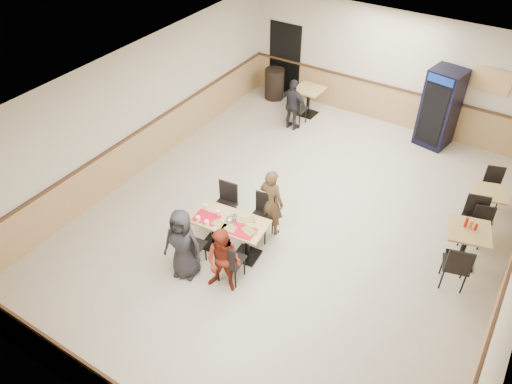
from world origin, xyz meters
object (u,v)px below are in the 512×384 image
Objects in this scene: back_table at (308,97)px; pepsi_cooler at (440,108)px; diner_woman_right at (224,261)px; main_table at (230,231)px; diner_man_opposite at (271,202)px; lone_diner at (293,105)px; diner_woman_left at (183,244)px; side_table_far at (487,201)px; trash_bin at (274,84)px; side_table_near at (466,241)px.

pepsi_cooler is at bearing 6.64° from back_table.
diner_woman_right reaches higher than back_table.
back_table is (-1.21, 5.55, 0.01)m from main_table.
diner_man_opposite is at bearing -71.22° from back_table.
lone_diner is 0.70× the size of pepsi_cooler.
diner_woman_left reaches higher than side_table_far.
side_table_near is at bearing -30.99° from trash_bin.
diner_woman_left reaches higher than main_table.
trash_bin is at bearing -40.11° from lone_diner.
pepsi_cooler reaches higher than trash_bin.
main_table is 4.82m from lone_diner.
diner_woman_right is 7.00m from pepsi_cooler.
side_table_near is 1.18× the size of back_table.
diner_woman_right is 6.60m from back_table.
pepsi_cooler is 2.27× the size of trash_bin.
diner_woman_right is at bearing -67.62° from main_table.
lone_diner is (-1.57, 3.74, -0.05)m from diner_man_opposite.
side_table_far is (3.56, 2.69, -0.28)m from diner_man_opposite.
trash_bin is (-2.95, 6.73, -0.24)m from diner_woman_right.
diner_man_opposite is 1.07× the size of lone_diner.
pepsi_cooler is (3.37, 1.28, 0.31)m from lone_diner.
pepsi_cooler is (2.17, 5.94, 0.49)m from main_table.
diner_man_opposite is at bearing -60.10° from trash_bin.
trash_bin is (-2.13, 6.82, -0.29)m from diner_woman_left.
diner_woman_right is 7.36m from trash_bin.
diner_woman_left is at bearing -133.46° from side_table_far.
diner_woman_right is at bearing -139.47° from side_table_near.
diner_woman_left is at bearing -117.90° from main_table.
back_table is (-5.13, 1.94, 0.06)m from side_table_far.
trash_bin reaches higher than main_table.
diner_man_opposite is (0.73, 1.84, 0.01)m from diner_woman_left.
diner_man_opposite is at bearing -98.63° from pepsi_cooler.
diner_woman_left reaches higher than diner_woman_right.
diner_man_opposite is 4.47m from side_table_far.
side_table_far is at bearing -41.93° from pepsi_cooler.
diner_woman_left reaches higher than side_table_near.
diner_man_opposite is 1.90× the size of back_table.
side_table_near is (5.07, -2.58, -0.16)m from lone_diner.
pepsi_cooler is (1.80, 5.02, 0.26)m from diner_man_opposite.
lone_diner reaches higher than main_table.
main_table is at bearing 106.76° from diner_woman_right.
side_table_far is (4.29, 4.53, -0.27)m from diner_woman_left.
back_table is at bearing -15.19° from trash_bin.
pepsi_cooler is 4.70m from trash_bin.
trash_bin is (-6.36, 3.82, -0.10)m from side_table_near.
pepsi_cooler reaches higher than diner_man_opposite.
pepsi_cooler is at bearing 0.53° from trash_bin.
trash_bin is (-2.50, 5.90, -0.07)m from main_table.
main_table is 4.39m from side_table_near.
side_table_far is at bearing 87.59° from side_table_near.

